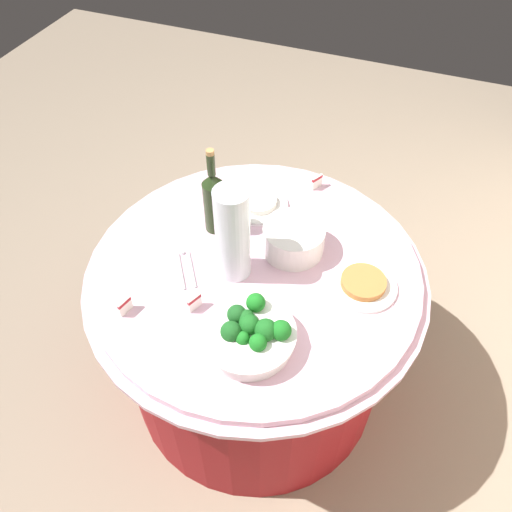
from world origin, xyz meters
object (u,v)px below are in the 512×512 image
object	(u,v)px
decorative_fruit_vase	(233,236)
food_plate_peanuts	(363,284)
wine_bottle	(214,200)
food_plate_rice	(258,203)
label_placard_mid	(195,302)
broccoli_bowl	(250,333)
serving_tongs	(186,268)
label_placard_rear	(317,181)
plate_stack	(293,239)
label_placard_front	(125,306)

from	to	relation	value
decorative_fruit_vase	food_plate_peanuts	bearing A→B (deg)	101.42
wine_bottle	food_plate_rice	xyz separation A→B (m)	(-0.16, 0.10, -0.12)
label_placard_mid	food_plate_peanuts	bearing A→B (deg)	120.23
food_plate_rice	decorative_fruit_vase	bearing A→B (deg)	6.81
broccoli_bowl	serving_tongs	distance (m)	0.36
decorative_fruit_vase	food_plate_rice	world-z (taller)	decorative_fruit_vase
serving_tongs	label_placard_rear	xyz separation A→B (m)	(-0.56, 0.28, 0.03)
food_plate_rice	food_plate_peanuts	bearing A→B (deg)	61.95
plate_stack	label_placard_rear	distance (m)	0.34
serving_tongs	broccoli_bowl	bearing A→B (deg)	57.99
wine_bottle	plate_stack	bearing A→B (deg)	89.46
broccoli_bowl	label_placard_front	world-z (taller)	broccoli_bowl
broccoli_bowl	label_placard_front	xyz separation A→B (m)	(0.03, -0.40, -0.01)
plate_stack	label_placard_rear	size ratio (longest dim) A/B	3.82
food_plate_rice	food_plate_peanuts	distance (m)	0.51
broccoli_bowl	food_plate_rice	distance (m)	0.60
broccoli_bowl	plate_stack	bearing A→B (deg)	-179.92
decorative_fruit_vase	food_plate_peanuts	size ratio (longest dim) A/B	1.55
plate_stack	food_plate_peanuts	world-z (taller)	plate_stack
food_plate_peanuts	label_placard_rear	size ratio (longest dim) A/B	4.00
decorative_fruit_vase	label_placard_mid	size ratio (longest dim) A/B	6.18
broccoli_bowl	plate_stack	xyz separation A→B (m)	(-0.40, -0.00, 0.01)
broccoli_bowl	wine_bottle	bearing A→B (deg)	-144.34
plate_stack	serving_tongs	size ratio (longest dim) A/B	1.34
plate_stack	wine_bottle	distance (m)	0.30
food_plate_rice	label_placard_rear	bearing A→B (deg)	136.33
plate_stack	food_plate_peanuts	bearing A→B (deg)	73.69
food_plate_peanuts	label_placard_mid	world-z (taller)	label_placard_mid
decorative_fruit_vase	wine_bottle	bearing A→B (deg)	-139.36
food_plate_peanuts	label_placard_front	size ratio (longest dim) A/B	4.00
plate_stack	label_placard_mid	size ratio (longest dim) A/B	3.82
plate_stack	broccoli_bowl	bearing A→B (deg)	0.08
broccoli_bowl	food_plate_peanuts	distance (m)	0.42
decorative_fruit_vase	label_placard_rear	bearing A→B (deg)	165.24
label_placard_front	plate_stack	bearing A→B (deg)	137.81
broccoli_bowl	label_placard_rear	xyz separation A→B (m)	(-0.75, -0.02, -0.01)
food_plate_rice	label_placard_rear	xyz separation A→B (m)	(-0.18, 0.17, 0.02)
wine_bottle	label_placard_mid	bearing A→B (deg)	13.92
label_placard_rear	label_placard_front	bearing A→B (deg)	-25.87
broccoli_bowl	serving_tongs	xyz separation A→B (m)	(-0.19, -0.30, -0.04)
wine_bottle	serving_tongs	size ratio (longest dim) A/B	2.14
broccoli_bowl	label_placard_front	bearing A→B (deg)	-85.06
label_placard_front	broccoli_bowl	bearing A→B (deg)	94.94
label_placard_rear	label_placard_mid	bearing A→B (deg)	-15.02
food_plate_rice	label_placard_front	size ratio (longest dim) A/B	4.00
plate_stack	label_placard_front	distance (m)	0.59
wine_bottle	label_placard_rear	bearing A→B (deg)	141.33
food_plate_peanuts	label_placard_front	bearing A→B (deg)	-61.34
serving_tongs	label_placard_front	distance (m)	0.24
serving_tongs	wine_bottle	bearing A→B (deg)	177.18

